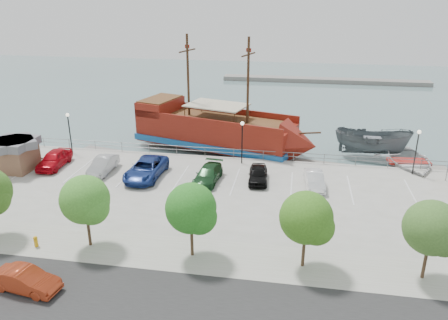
# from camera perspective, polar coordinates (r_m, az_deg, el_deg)

# --- Properties ---
(ground) EXTENTS (160.00, 160.00, 0.00)m
(ground) POSITION_cam_1_polar(r_m,az_deg,el_deg) (37.67, 0.99, -5.44)
(ground) COLOR slate
(sidewalk) EXTENTS (100.00, 4.00, 0.05)m
(sidewalk) POSITION_cam_1_polar(r_m,az_deg,el_deg) (28.64, -2.17, -12.48)
(sidewalk) COLOR gray
(sidewalk) RESTS_ON land_slab
(seawall_railing) EXTENTS (50.00, 0.06, 1.00)m
(seawall_railing) POSITION_cam_1_polar(r_m,az_deg,el_deg) (44.16, 2.56, 0.82)
(seawall_railing) COLOR slate
(seawall_railing) RESTS_ON land_slab
(far_shore) EXTENTS (40.00, 3.00, 0.80)m
(far_shore) POSITION_cam_1_polar(r_m,az_deg,el_deg) (89.94, 12.96, 10.11)
(far_shore) COLOR gray
(far_shore) RESTS_ON ground
(pirate_ship) EXTENTS (21.32, 11.14, 13.20)m
(pirate_ship) POSITION_cam_1_polar(r_m,az_deg,el_deg) (48.48, 0.43, 3.58)
(pirate_ship) COLOR maroon
(pirate_ship) RESTS_ON ground
(patrol_boat) EXTENTS (8.23, 3.96, 3.06)m
(patrol_boat) POSITION_cam_1_polar(r_m,az_deg,el_deg) (49.48, 18.79, 1.95)
(patrol_boat) COLOR #50585B
(patrol_boat) RESTS_ON ground
(speedboat) EXTENTS (6.39, 8.42, 1.64)m
(speedboat) POSITION_cam_1_polar(r_m,az_deg,el_deg) (47.11, 22.93, -0.50)
(speedboat) COLOR silver
(speedboat) RESTS_ON ground
(dock_west) EXTENTS (6.46, 3.11, 0.36)m
(dock_west) POSITION_cam_1_polar(r_m,az_deg,el_deg) (50.04, -15.00, 0.94)
(dock_west) COLOR slate
(dock_west) RESTS_ON ground
(dock_mid) EXTENTS (6.66, 2.92, 0.37)m
(dock_mid) POSITION_cam_1_polar(r_m,az_deg,el_deg) (45.75, 12.96, -0.78)
(dock_mid) COLOR gray
(dock_mid) RESTS_ON ground
(dock_east) EXTENTS (7.24, 3.46, 0.40)m
(dock_east) POSITION_cam_1_polar(r_m,az_deg,el_deg) (47.15, 23.63, -1.40)
(dock_east) COLOR gray
(dock_east) RESTS_ON ground
(shed) EXTENTS (3.70, 3.70, 3.00)m
(shed) POSITION_cam_1_polar(r_m,az_deg,el_deg) (45.51, -25.67, 0.74)
(shed) COLOR brown
(shed) RESTS_ON land_slab
(street_sedan) EXTENTS (4.21, 1.97, 1.33)m
(street_sedan) POSITION_cam_1_polar(r_m,az_deg,el_deg) (27.88, -24.50, -14.08)
(street_sedan) COLOR #A23115
(street_sedan) RESTS_ON street
(fire_hydrant) EXTENTS (0.28, 0.28, 0.80)m
(fire_hydrant) POSITION_cam_1_polar(r_m,az_deg,el_deg) (31.91, -23.38, -9.70)
(fire_hydrant) COLOR orange
(fire_hydrant) RESTS_ON sidewalk
(lamp_post_left) EXTENTS (0.36, 0.36, 4.28)m
(lamp_post_left) POSITION_cam_1_polar(r_m,az_deg,el_deg) (47.79, -19.60, 4.23)
(lamp_post_left) COLOR black
(lamp_post_left) RESTS_ON land_slab
(lamp_post_mid) EXTENTS (0.36, 0.36, 4.28)m
(lamp_post_mid) POSITION_cam_1_polar(r_m,az_deg,el_deg) (42.15, 2.39, 3.29)
(lamp_post_mid) COLOR black
(lamp_post_mid) RESTS_ON land_slab
(lamp_post_right) EXTENTS (0.36, 0.36, 4.28)m
(lamp_post_right) POSITION_cam_1_polar(r_m,az_deg,el_deg) (43.24, 23.92, 1.90)
(lamp_post_right) COLOR black
(lamp_post_right) RESTS_ON land_slab
(tree_c) EXTENTS (3.30, 3.20, 5.00)m
(tree_c) POSITION_cam_1_polar(r_m,az_deg,el_deg) (29.41, -17.50, -5.21)
(tree_c) COLOR #473321
(tree_c) RESTS_ON sidewalk
(tree_d) EXTENTS (3.30, 3.20, 5.00)m
(tree_d) POSITION_cam_1_polar(r_m,az_deg,el_deg) (27.07, -4.07, -6.58)
(tree_d) COLOR #473321
(tree_d) RESTS_ON sidewalk
(tree_e) EXTENTS (3.30, 3.20, 5.00)m
(tree_e) POSITION_cam_1_polar(r_m,az_deg,el_deg) (26.43, 10.98, -7.68)
(tree_e) COLOR #473321
(tree_e) RESTS_ON sidewalk
(tree_f) EXTENTS (3.30, 3.20, 5.00)m
(tree_f) POSITION_cam_1_polar(r_m,az_deg,el_deg) (27.61, 25.79, -8.25)
(tree_f) COLOR #473321
(tree_f) RESTS_ON sidewalk
(parked_car_a) EXTENTS (2.16, 4.86, 1.62)m
(parked_car_a) POSITION_cam_1_polar(r_m,az_deg,el_deg) (45.04, -21.30, 0.13)
(parked_car_a) COLOR #B00611
(parked_car_a) RESTS_ON land_slab
(parked_car_b) EXTENTS (1.56, 4.40, 1.45)m
(parked_car_b) POSITION_cam_1_polar(r_m,az_deg,el_deg) (42.30, -15.51, -0.62)
(parked_car_b) COLOR #A6A6A6
(parked_car_b) RESTS_ON land_slab
(parked_car_c) EXTENTS (2.92, 6.03, 1.66)m
(parked_car_c) POSITION_cam_1_polar(r_m,az_deg,el_deg) (40.24, -10.14, -1.13)
(parked_car_c) COLOR navy
(parked_car_c) RESTS_ON land_slab
(parked_car_d) EXTENTS (2.24, 4.86, 1.38)m
(parked_car_d) POSITION_cam_1_polar(r_m,az_deg,el_deg) (38.78, -2.10, -1.89)
(parked_car_d) COLOR #173E1D
(parked_car_d) RESTS_ON land_slab
(parked_car_e) EXTENTS (1.94, 4.22, 1.40)m
(parked_car_e) POSITION_cam_1_polar(r_m,az_deg,el_deg) (38.88, 4.47, -1.86)
(parked_car_e) COLOR black
(parked_car_e) RESTS_ON land_slab
(parked_car_f) EXTENTS (1.88, 4.24, 1.35)m
(parked_car_f) POSITION_cam_1_polar(r_m,az_deg,el_deg) (38.49, 11.73, -2.55)
(parked_car_f) COLOR white
(parked_car_f) RESTS_ON land_slab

